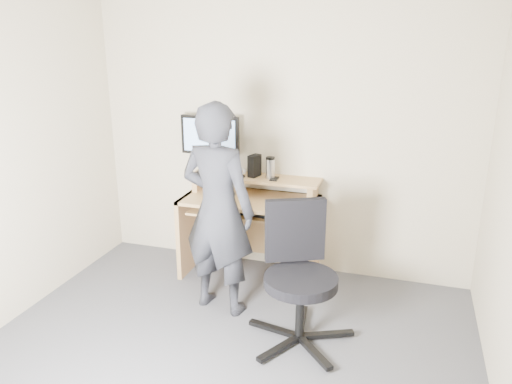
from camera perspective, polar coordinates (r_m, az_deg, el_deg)
The scene contains 13 objects.
ground at distance 3.53m, azimuth -5.17°, elevation -20.08°, with size 3.50×3.50×0.00m, color #48484D.
back_wall at distance 4.54m, azimuth 2.83°, elevation 6.18°, with size 3.50×0.02×2.50m, color beige.
desk at distance 4.59m, azimuth -0.42°, elevation -2.83°, with size 1.20×0.60×0.91m.
monitor at distance 4.62m, azimuth -5.26°, elevation 6.05°, with size 0.56×0.16×0.53m.
external_drive at distance 4.52m, azimuth -0.18°, elevation 3.02°, with size 0.07×0.13×0.20m, color black.
travel_mug at distance 4.47m, azimuth 1.65°, elevation 2.67°, with size 0.08×0.08×0.18m, color #B0B0B5.
smartphone at distance 4.46m, azimuth 2.11°, elevation 1.52°, with size 0.07×0.13×0.01m, color black.
charger at distance 4.55m, azimuth -2.99°, elevation 2.00°, with size 0.04×0.04×0.04m, color black.
headphones at distance 4.67m, azimuth -2.14°, elevation 2.33°, with size 0.16×0.16×0.02m, color silver.
keyboard at distance 4.40m, azimuth -1.11°, elevation -2.12°, with size 0.46×0.18×0.03m, color black.
mouse at distance 4.27m, azimuth 2.76°, elevation -1.29°, with size 0.10×0.06×0.04m, color black.
office_chair at distance 3.62m, azimuth 4.90°, elevation -8.81°, with size 0.79×0.78×1.00m.
person at distance 3.89m, azimuth -4.37°, elevation -2.06°, with size 0.62×0.41×1.69m, color black.
Camera 1 is at (1.11, -2.56, 2.17)m, focal length 35.00 mm.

